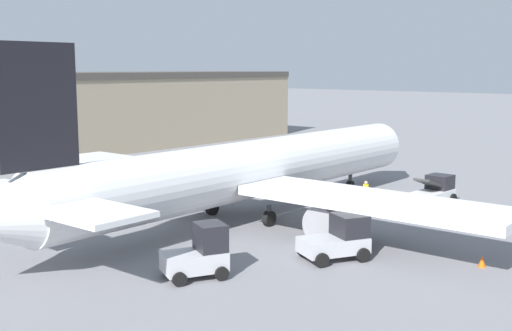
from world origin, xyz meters
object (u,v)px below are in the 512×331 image
Objects in this scene: belt_loader_truck at (435,191)px; pushback_tug at (200,254)px; baggage_tug at (339,239)px; safety_cone_near at (482,261)px; ground_crew_worker at (366,193)px; airplane at (246,172)px.

belt_loader_truck is 20.26m from pushback_tug.
belt_loader_truck is (14.01, 1.68, 0.02)m from baggage_tug.
baggage_tug is at bearing 118.80° from safety_cone_near.
pushback_tug is at bearing -54.26° from ground_crew_worker.
safety_cone_near is at bearing -17.67° from pushback_tug.
ground_crew_worker is 0.54× the size of pushback_tug.
ground_crew_worker is 4.54m from belt_loader_truck.
baggage_tug reaches higher than ground_crew_worker.
airplane is at bearing 56.64° from pushback_tug.
baggage_tug reaches higher than safety_cone_near.
baggage_tug is 6.54× the size of safety_cone_near.
belt_loader_truck reaches higher than ground_crew_worker.
airplane is 21.96× the size of ground_crew_worker.
belt_loader_truck is at bearing 34.33° from safety_cone_near.
pushback_tug reaches higher than ground_crew_worker.
baggage_tug is 1.15× the size of pushback_tug.
airplane is 11.89× the size of pushback_tug.
baggage_tug is at bearing -36.02° from ground_crew_worker.
belt_loader_truck is at bearing 34.27° from baggage_tug.
belt_loader_truck is 13.17m from safety_cone_near.
pushback_tug is (-9.54, -5.70, -1.82)m from airplane.
pushback_tug reaches higher than baggage_tug.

